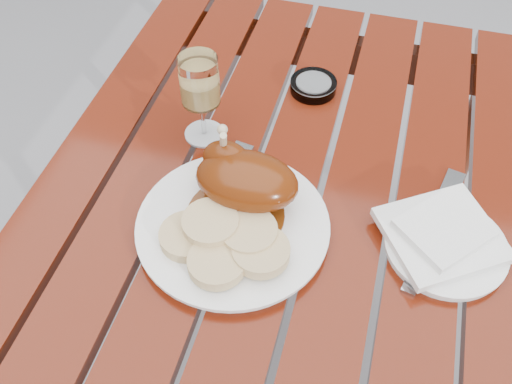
% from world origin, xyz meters
% --- Properties ---
extents(table, '(0.80, 1.20, 0.75)m').
position_xyz_m(table, '(0.00, 0.00, 0.38)').
color(table, '#61180B').
rests_on(table, ground).
extents(dinner_plate, '(0.35, 0.35, 0.02)m').
position_xyz_m(dinner_plate, '(-0.06, -0.05, 0.76)').
color(dinner_plate, white).
rests_on(dinner_plate, table).
extents(roast_duck, '(0.16, 0.16, 0.12)m').
position_xyz_m(roast_duck, '(-0.05, 0.00, 0.81)').
color(roast_duck, '#57270A').
rests_on(roast_duck, dinner_plate).
extents(bread_dumplings, '(0.20, 0.14, 0.03)m').
position_xyz_m(bread_dumplings, '(-0.05, -0.09, 0.79)').
color(bread_dumplings, '#D4B081').
rests_on(bread_dumplings, dinner_plate).
extents(wine_glass, '(0.09, 0.09, 0.16)m').
position_xyz_m(wine_glass, '(-0.17, 0.14, 0.83)').
color(wine_glass, '#DAB563').
rests_on(wine_glass, table).
extents(side_plate, '(0.23, 0.23, 0.01)m').
position_xyz_m(side_plate, '(0.26, 0.00, 0.76)').
color(side_plate, white).
rests_on(side_plate, table).
extents(napkin, '(0.22, 0.21, 0.01)m').
position_xyz_m(napkin, '(0.25, 0.01, 0.77)').
color(napkin, white).
rests_on(napkin, side_plate).
extents(ashtray, '(0.10, 0.10, 0.02)m').
position_xyz_m(ashtray, '(-0.01, 0.31, 0.76)').
color(ashtray, '#B2B7BC').
rests_on(ashtray, table).
extents(fork, '(0.05, 0.17, 0.01)m').
position_xyz_m(fork, '(-0.11, 0.03, 0.75)').
color(fork, gray).
rests_on(fork, table).
extents(knife, '(0.07, 0.22, 0.01)m').
position_xyz_m(knife, '(0.24, 0.02, 0.75)').
color(knife, gray).
rests_on(knife, table).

